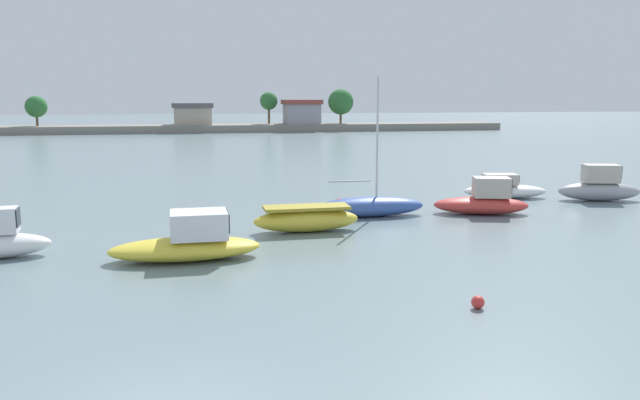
{
  "coord_description": "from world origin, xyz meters",
  "views": [
    {
      "loc": [
        0.62,
        -10.33,
        5.47
      ],
      "look_at": [
        6.32,
        17.71,
        0.77
      ],
      "focal_mm": 35.37,
      "sensor_mm": 36.0,
      "label": 1
    }
  ],
  "objects_px": {
    "mooring_buoy_0": "(478,302)",
    "moored_boat_7": "(599,187)",
    "moored_boat_4": "(370,206)",
    "moored_boat_2": "(189,242)",
    "moored_boat_3": "(306,219)",
    "mooring_buoy_1": "(339,202)",
    "moored_boat_5": "(483,201)",
    "moored_boat_6": "(504,189)"
  },
  "relations": [
    {
      "from": "moored_boat_2",
      "to": "moored_boat_6",
      "type": "relative_size",
      "value": 1.09
    },
    {
      "from": "moored_boat_5",
      "to": "moored_boat_6",
      "type": "relative_size",
      "value": 1.0
    },
    {
      "from": "moored_boat_4",
      "to": "moored_boat_7",
      "type": "xyz_separation_m",
      "value": [
        13.22,
        1.89,
        0.23
      ]
    },
    {
      "from": "moored_boat_6",
      "to": "mooring_buoy_1",
      "type": "relative_size",
      "value": 11.82
    },
    {
      "from": "moored_boat_2",
      "to": "moored_boat_3",
      "type": "xyz_separation_m",
      "value": [
        4.71,
        3.64,
        -0.08
      ]
    },
    {
      "from": "moored_boat_7",
      "to": "mooring_buoy_0",
      "type": "distance_m",
      "value": 20.44
    },
    {
      "from": "mooring_buoy_0",
      "to": "mooring_buoy_1",
      "type": "distance_m",
      "value": 15.94
    },
    {
      "from": "moored_boat_7",
      "to": "moored_boat_4",
      "type": "bearing_deg",
      "value": -157.09
    },
    {
      "from": "moored_boat_2",
      "to": "moored_boat_5",
      "type": "distance_m",
      "value": 14.81
    },
    {
      "from": "mooring_buoy_0",
      "to": "moored_boat_7",
      "type": "bearing_deg",
      "value": 46.74
    },
    {
      "from": "mooring_buoy_0",
      "to": "moored_boat_2",
      "type": "bearing_deg",
      "value": 137.89
    },
    {
      "from": "moored_boat_5",
      "to": "moored_boat_7",
      "type": "xyz_separation_m",
      "value": [
        7.8,
        2.35,
        0.12
      ]
    },
    {
      "from": "moored_boat_2",
      "to": "moored_boat_6",
      "type": "distance_m",
      "value": 19.61
    },
    {
      "from": "moored_boat_4",
      "to": "moored_boat_3",
      "type": "bearing_deg",
      "value": -141.63
    },
    {
      "from": "moored_boat_6",
      "to": "mooring_buoy_1",
      "type": "height_order",
      "value": "moored_boat_6"
    },
    {
      "from": "moored_boat_2",
      "to": "mooring_buoy_0",
      "type": "bearing_deg",
      "value": -43.24
    },
    {
      "from": "moored_boat_4",
      "to": "moored_boat_5",
      "type": "bearing_deg",
      "value": -4.01
    },
    {
      "from": "moored_boat_4",
      "to": "mooring_buoy_0",
      "type": "relative_size",
      "value": 18.32
    },
    {
      "from": "moored_boat_3",
      "to": "moored_boat_5",
      "type": "height_order",
      "value": "moored_boat_5"
    },
    {
      "from": "moored_boat_2",
      "to": "moored_boat_5",
      "type": "height_order",
      "value": "moored_boat_5"
    },
    {
      "from": "moored_boat_2",
      "to": "moored_boat_3",
      "type": "bearing_deg",
      "value": 36.53
    },
    {
      "from": "moored_boat_2",
      "to": "moored_boat_3",
      "type": "distance_m",
      "value": 5.95
    },
    {
      "from": "moored_boat_3",
      "to": "mooring_buoy_1",
      "type": "relative_size",
      "value": 10.99
    },
    {
      "from": "moored_boat_2",
      "to": "moored_boat_4",
      "type": "xyz_separation_m",
      "value": [
        8.18,
        6.31,
        -0.11
      ]
    },
    {
      "from": "moored_boat_2",
      "to": "mooring_buoy_0",
      "type": "height_order",
      "value": "moored_boat_2"
    },
    {
      "from": "moored_boat_7",
      "to": "mooring_buoy_0",
      "type": "height_order",
      "value": "moored_boat_7"
    },
    {
      "from": "moored_boat_5",
      "to": "moored_boat_7",
      "type": "height_order",
      "value": "moored_boat_7"
    },
    {
      "from": "moored_boat_6",
      "to": "mooring_buoy_0",
      "type": "bearing_deg",
      "value": -108.39
    },
    {
      "from": "moored_boat_7",
      "to": "moored_boat_3",
      "type": "bearing_deg",
      "value": -149.95
    },
    {
      "from": "moored_boat_6",
      "to": "moored_boat_7",
      "type": "bearing_deg",
      "value": -10.69
    },
    {
      "from": "moored_boat_5",
      "to": "moored_boat_7",
      "type": "bearing_deg",
      "value": 32.38
    },
    {
      "from": "mooring_buoy_0",
      "to": "moored_boat_4",
      "type": "bearing_deg",
      "value": 86.55
    },
    {
      "from": "mooring_buoy_1",
      "to": "moored_boat_6",
      "type": "bearing_deg",
      "value": 4.61
    },
    {
      "from": "moored_boat_7",
      "to": "mooring_buoy_1",
      "type": "relative_size",
      "value": 11.24
    },
    {
      "from": "moored_boat_5",
      "to": "mooring_buoy_0",
      "type": "xyz_separation_m",
      "value": [
        -6.21,
        -12.54,
        -0.42
      ]
    },
    {
      "from": "moored_boat_2",
      "to": "moored_boat_3",
      "type": "height_order",
      "value": "moored_boat_2"
    },
    {
      "from": "mooring_buoy_1",
      "to": "moored_boat_2",
      "type": "bearing_deg",
      "value": -128.71
    },
    {
      "from": "moored_boat_7",
      "to": "mooring_buoy_1",
      "type": "xyz_separation_m",
      "value": [
        -13.98,
        1.06,
        -0.51
      ]
    },
    {
      "from": "moored_boat_2",
      "to": "moored_boat_7",
      "type": "xyz_separation_m",
      "value": [
        21.4,
        8.2,
        0.12
      ]
    },
    {
      "from": "moored_boat_4",
      "to": "moored_boat_5",
      "type": "relative_size",
      "value": 1.35
    },
    {
      "from": "moored_boat_6",
      "to": "mooring_buoy_1",
      "type": "distance_m",
      "value": 9.47
    },
    {
      "from": "mooring_buoy_1",
      "to": "moored_boat_5",
      "type": "bearing_deg",
      "value": -28.83
    }
  ]
}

